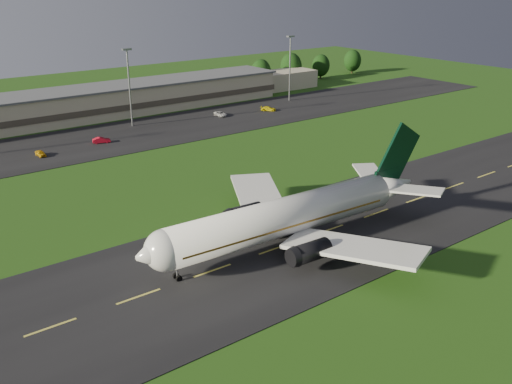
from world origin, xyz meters
TOP-DOWN VIEW (x-y plane):
  - ground at (0.00, 0.00)m, footprint 360.00×360.00m
  - taxiway at (0.00, 0.00)m, footprint 220.00×30.00m
  - apron at (0.00, 72.00)m, footprint 260.00×30.00m
  - airliner at (-8.62, -0.04)m, footprint 51.30×42.14m
  - terminal at (6.40, 96.18)m, footprint 145.00×16.00m
  - light_mast_centre at (5.00, 80.00)m, footprint 2.40×1.20m
  - light_mast_east at (60.00, 80.00)m, footprint 2.40×1.20m
  - tree_line at (41.90, 105.36)m, footprint 197.44×9.14m
  - service_vehicle_a at (-23.37, 67.29)m, footprint 1.63×3.76m
  - service_vehicle_b at (-8.30, 69.19)m, footprint 4.48×2.69m
  - service_vehicle_c at (30.04, 75.16)m, footprint 2.40×4.74m
  - service_vehicle_d at (45.10, 72.11)m, footprint 4.54×4.47m

SIDE VIEW (x-z plane):
  - ground at x=0.00m, z-range 0.00..0.00m
  - taxiway at x=0.00m, z-range 0.00..0.10m
  - apron at x=0.00m, z-range 0.00..0.10m
  - service_vehicle_a at x=-23.37m, z-range 0.10..1.36m
  - service_vehicle_c at x=30.04m, z-range 0.10..1.39m
  - service_vehicle_d at x=45.10m, z-range 0.10..1.41m
  - service_vehicle_b at x=-8.30m, z-range 0.10..1.49m
  - terminal at x=6.40m, z-range -0.21..8.19m
  - airliner at x=-8.62m, z-range -3.13..12.45m
  - tree_line at x=41.90m, z-range -0.34..10.59m
  - light_mast_centre at x=5.00m, z-range 2.56..22.91m
  - light_mast_east at x=60.00m, z-range 2.56..22.91m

